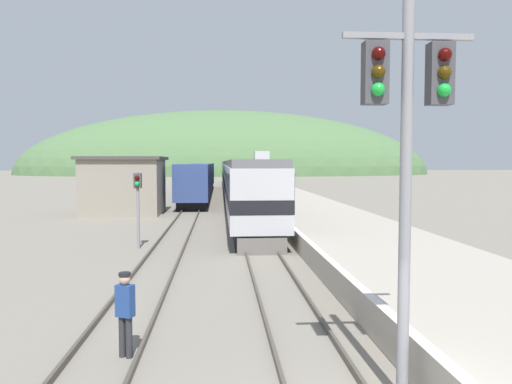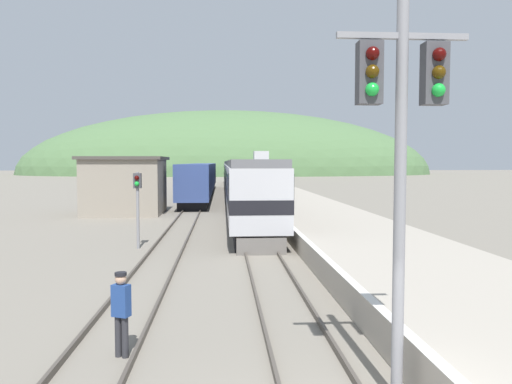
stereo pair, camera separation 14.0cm
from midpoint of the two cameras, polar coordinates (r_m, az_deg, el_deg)
track_main at (r=76.70m, az=-2.81°, el=0.41°), size 1.52×180.00×0.16m
track_siding at (r=76.72m, az=-6.01°, el=0.39°), size 1.52×180.00×0.16m
platform at (r=57.06m, az=2.37°, el=-0.26°), size 6.11×140.00×0.90m
distant_hills at (r=171.32m, az=-3.55°, el=2.04°), size 140.33×63.15×43.21m
station_shed at (r=40.87m, az=-14.91°, el=0.77°), size 6.33×6.43×4.55m
express_train_lead_car at (r=32.04m, az=-0.96°, el=0.22°), size 2.88×21.04×4.59m
carriage_second at (r=53.60m, az=-2.24°, el=1.49°), size 2.87×19.92×4.23m
carriage_third at (r=74.38m, az=-2.78°, el=2.02°), size 2.87×19.92×4.23m
carriage_fourth at (r=95.17m, az=-3.08°, el=2.33°), size 2.87×19.92×4.23m
siding_train at (r=62.14m, az=-6.45°, el=1.48°), size 2.90×42.80×3.93m
signal_mast_main at (r=8.68m, az=16.43°, el=6.73°), size 2.20×0.42×7.07m
signal_post_siding at (r=24.16m, az=-13.53°, el=-0.20°), size 0.36×0.42×3.64m
track_worker at (r=11.07m, az=-15.08°, el=-12.76°), size 0.42×0.35×1.81m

